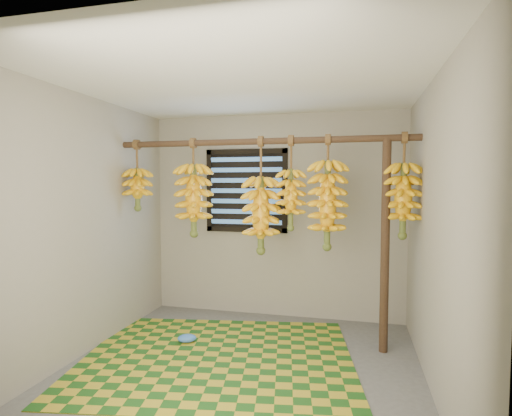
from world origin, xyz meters
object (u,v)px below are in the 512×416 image
(banana_bunch_c, at_px, (261,215))
(plastic_bag, at_px, (187,338))
(banana_bunch_f, at_px, (403,200))
(banana_bunch_e, at_px, (327,205))
(banana_bunch_a, at_px, (138,189))
(support_post, at_px, (385,246))
(woven_mat, at_px, (218,357))
(banana_bunch_d, at_px, (291,199))
(banana_bunch_b, at_px, (194,200))

(banana_bunch_c, bearing_deg, plastic_bag, -159.62)
(banana_bunch_f, bearing_deg, banana_bunch_e, 180.00)
(banana_bunch_a, bearing_deg, banana_bunch_e, 0.00)
(support_post, distance_m, plastic_bag, 2.12)
(woven_mat, xyz_separation_m, plastic_bag, (-0.41, 0.24, 0.04))
(banana_bunch_a, relative_size, banana_bunch_e, 0.69)
(banana_bunch_a, relative_size, banana_bunch_c, 0.65)
(plastic_bag, xyz_separation_m, banana_bunch_d, (0.99, 0.26, 1.38))
(woven_mat, bearing_deg, banana_bunch_e, 28.17)
(woven_mat, distance_m, banana_bunch_b, 1.56)
(banana_bunch_e, bearing_deg, banana_bunch_b, -180.00)
(banana_bunch_b, xyz_separation_m, banana_bunch_d, (1.02, 0.00, 0.02))
(banana_bunch_d, bearing_deg, plastic_bag, -165.46)
(support_post, bearing_deg, banana_bunch_f, -0.00)
(woven_mat, relative_size, banana_bunch_b, 2.40)
(woven_mat, xyz_separation_m, banana_bunch_a, (-1.08, 0.50, 1.52))
(support_post, bearing_deg, banana_bunch_d, 180.00)
(support_post, bearing_deg, banana_bunch_b, -180.00)
(banana_bunch_f, bearing_deg, banana_bunch_b, 180.00)
(plastic_bag, relative_size, banana_bunch_c, 0.16)
(plastic_bag, xyz_separation_m, banana_bunch_b, (-0.02, 0.26, 1.37))
(plastic_bag, relative_size, banana_bunch_b, 0.19)
(banana_bunch_c, distance_m, banana_bunch_d, 0.34)
(banana_bunch_a, xyz_separation_m, banana_bunch_f, (2.70, -0.00, -0.10))
(woven_mat, relative_size, banana_bunch_e, 2.21)
(banana_bunch_d, height_order, banana_bunch_e, same)
(banana_bunch_b, distance_m, banana_bunch_d, 1.02)
(banana_bunch_a, relative_size, banana_bunch_d, 0.81)
(banana_bunch_d, bearing_deg, banana_bunch_c, 180.00)
(banana_bunch_a, height_order, banana_bunch_e, same)
(banana_bunch_d, xyz_separation_m, banana_bunch_e, (0.35, 0.00, -0.05))
(plastic_bag, distance_m, banana_bunch_e, 1.91)
(plastic_bag, bearing_deg, banana_bunch_c, 20.38)
(support_post, relative_size, banana_bunch_c, 1.73)
(banana_bunch_b, relative_size, banana_bunch_d, 1.09)
(support_post, relative_size, banana_bunch_d, 2.17)
(banana_bunch_e, bearing_deg, plastic_bag, -169.16)
(banana_bunch_e, distance_m, banana_bunch_f, 0.69)
(banana_bunch_e, bearing_deg, banana_bunch_f, -0.00)
(banana_bunch_b, bearing_deg, banana_bunch_d, 0.00)
(banana_bunch_a, distance_m, banana_bunch_d, 1.67)
(banana_bunch_d, bearing_deg, banana_bunch_a, 180.00)
(support_post, xyz_separation_m, woven_mat, (-1.47, -0.50, -0.99))
(banana_bunch_b, height_order, banana_bunch_c, same)
(woven_mat, distance_m, banana_bunch_a, 1.93)
(banana_bunch_b, xyz_separation_m, banana_bunch_f, (2.05, 0.00, 0.02))
(woven_mat, distance_m, banana_bunch_e, 1.74)
(banana_bunch_a, distance_m, banana_bunch_c, 1.39)
(banana_bunch_c, height_order, banana_bunch_e, same)
(woven_mat, xyz_separation_m, banana_bunch_f, (1.62, 0.50, 1.42))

